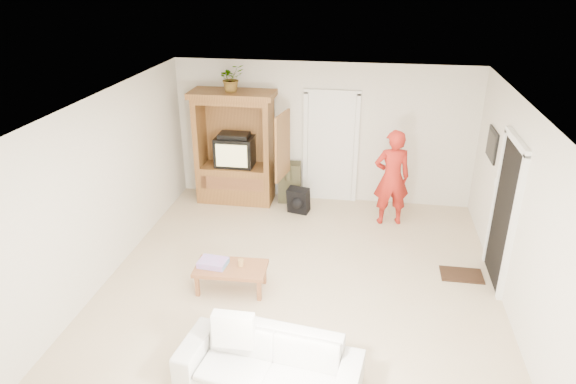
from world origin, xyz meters
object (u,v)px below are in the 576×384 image
(armoire, at_px, (236,155))
(sofa, at_px, (269,363))
(coffee_table, at_px, (231,270))
(man, at_px, (392,178))

(armoire, distance_m, sofa, 4.86)
(coffee_table, bearing_deg, armoire, 100.34)
(armoire, relative_size, coffee_table, 2.10)
(man, height_order, coffee_table, man)
(man, distance_m, sofa, 4.31)
(sofa, xyz_separation_m, coffee_table, (-0.86, 1.65, 0.03))
(armoire, xyz_separation_m, sofa, (1.51, -4.58, -0.63))
(sofa, height_order, coffee_table, sofa)
(armoire, distance_m, man, 2.89)
(man, bearing_deg, coffee_table, 36.97)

